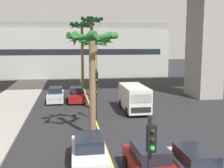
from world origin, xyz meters
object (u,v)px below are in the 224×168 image
Objects in this scene: palm_tree_near_median at (82,33)px; palm_tree_far_median at (92,51)px; car_queue_front at (150,164)px; car_queue_second at (77,95)px; car_queue_third at (56,95)px; traffic_light_median_near at (150,168)px; car_queue_fourth at (196,168)px; car_queue_fifth at (89,153)px; palm_tree_mid_median at (94,55)px; delivery_van at (134,97)px; palm_tree_farthest_median at (92,33)px; traffic_light_median_far at (97,88)px.

palm_tree_near_median reaches higher than palm_tree_far_median.
car_queue_front is 8.25m from palm_tree_far_median.
palm_tree_near_median is at bearing 88.78° from palm_tree_far_median.
palm_tree_far_median reaches higher than car_queue_second.
car_queue_third is 0.98× the size of traffic_light_median_near.
palm_tree_far_median is (-0.63, 10.66, 3.04)m from traffic_light_median_near.
car_queue_front and car_queue_fourth have the same top height.
car_queue_fifth is (0.07, -16.13, 0.00)m from car_queue_second.
car_queue_third is 7.27m from palm_tree_mid_median.
palm_tree_far_median is at bearing -124.15° from delivery_van.
car_queue_second is 0.44× the size of palm_tree_farthest_median.
traffic_light_median_far reaches higher than car_queue_fifth.
palm_tree_mid_median is at bearing -93.10° from palm_tree_farthest_median.
car_queue_second is at bearing 90.25° from car_queue_fifth.
car_queue_front is 14.59m from palm_tree_mid_median.
traffic_light_median_near is at bearing -81.03° from car_queue_third.
palm_tree_farthest_median is at bearing -81.21° from palm_tree_near_median.
car_queue_fifth is 0.98× the size of traffic_light_median_near.
palm_tree_farthest_median is at bearing 85.10° from palm_tree_far_median.
car_queue_third is (-2.24, 0.30, 0.00)m from car_queue_second.
delivery_van is 10.71m from palm_tree_farthest_median.
car_queue_second is 0.78× the size of delivery_van.
car_queue_second is 8.28m from traffic_light_median_far.
car_queue_third is 13.29m from palm_tree_far_median.
car_queue_third is 0.98× the size of traffic_light_median_far.
car_queue_fourth is at bearing -78.20° from palm_tree_mid_median.
delivery_van is 15.46m from palm_tree_near_median.
car_queue_second is 12.71m from palm_tree_far_median.
traffic_light_median_far is 4.61m from palm_tree_mid_median.
car_queue_third and car_queue_fifth have the same top height.
car_queue_third is at bearing 113.57° from traffic_light_median_far.
traffic_light_median_far is 0.61× the size of palm_tree_mid_median.
palm_tree_farthest_median is (-3.15, 8.13, 6.21)m from delivery_van.
palm_tree_farthest_median is at bearing 32.64° from car_queue_third.
traffic_light_median_near is 0.61× the size of palm_tree_mid_median.
palm_tree_near_median is at bearing 92.09° from palm_tree_mid_median.
palm_tree_far_median is 14.79m from palm_tree_farthest_median.
car_queue_third is at bearing -112.66° from palm_tree_near_median.
car_queue_second is 0.98× the size of traffic_light_median_near.
palm_tree_farthest_median reaches higher than delivery_van.
car_queue_fifth is 0.98× the size of traffic_light_median_far.
traffic_light_median_far is (1.34, -7.92, 1.99)m from car_queue_second.
palm_tree_farthest_median reaches higher than palm_tree_far_median.
palm_tree_farthest_median reaches higher than car_queue_front.
car_queue_second is at bearing 134.73° from delivery_van.
palm_tree_far_median is (2.94, -11.95, 5.03)m from car_queue_third.
palm_tree_mid_median is (1.50, 12.11, 4.44)m from car_queue_fifth.
car_queue_fourth is 13.50m from delivery_van.
delivery_van is (7.35, -5.45, 0.57)m from car_queue_third.
car_queue_fifth is 20.36m from palm_tree_farthest_median.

